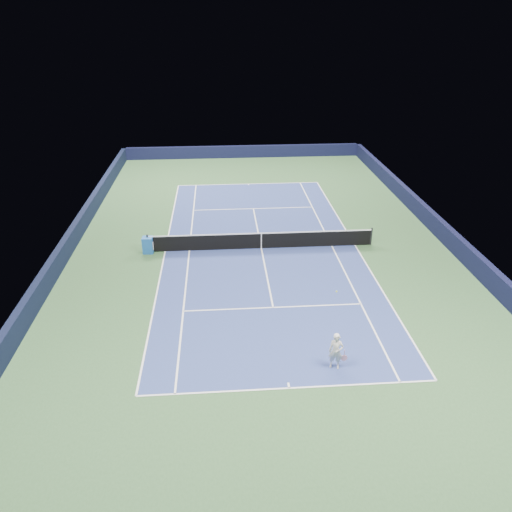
{
  "coord_description": "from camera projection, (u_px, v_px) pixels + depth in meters",
  "views": [
    {
      "loc": [
        -2.27,
        -25.82,
        12.29
      ],
      "look_at": [
        -0.53,
        -3.0,
        1.0
      ],
      "focal_mm": 35.0,
      "sensor_mm": 36.0,
      "label": 1
    }
  ],
  "objects": [
    {
      "name": "center_mark_near",
      "position": [
        289.0,
        385.0,
        18.18
      ],
      "size": [
        0.08,
        0.3,
        0.0
      ],
      "primitive_type": "cube",
      "color": "white",
      "rests_on": "ground"
    },
    {
      "name": "center_service_line",
      "position": [
        261.0,
        248.0,
        28.68
      ],
      "size": [
        0.08,
        12.8,
        0.0
      ],
      "primitive_type": "cube",
      "color": "white",
      "rests_on": "ground"
    },
    {
      "name": "tennis_player",
      "position": [
        336.0,
        351.0,
        18.79
      ],
      "size": [
        0.77,
        1.29,
        2.8
      ],
      "color": "silver",
      "rests_on": "ground"
    },
    {
      "name": "sideline_singles_right",
      "position": [
        332.0,
        246.0,
        28.96
      ],
      "size": [
        0.08,
        23.77,
        0.0
      ],
      "primitive_type": "cube",
      "color": "white",
      "rests_on": "ground"
    },
    {
      "name": "wall_left",
      "position": [
        67.0,
        246.0,
        27.7
      ],
      "size": [
        0.35,
        40.0,
        1.1
      ],
      "primitive_type": "cube",
      "color": "black",
      "rests_on": "ground"
    },
    {
      "name": "court_surface",
      "position": [
        261.0,
        248.0,
        28.68
      ],
      "size": [
        10.97,
        23.77,
        0.01
      ],
      "primitive_type": "cube",
      "color": "navy",
      "rests_on": "ground"
    },
    {
      "name": "sponsor_cube",
      "position": [
        148.0,
        245.0,
        27.97
      ],
      "size": [
        0.61,
        0.55,
        0.94
      ],
      "color": "#1B55A6",
      "rests_on": "ground"
    },
    {
      "name": "center_mark_far",
      "position": [
        249.0,
        184.0,
        39.17
      ],
      "size": [
        0.08,
        0.3,
        0.0
      ],
      "primitive_type": "cube",
      "color": "white",
      "rests_on": "ground"
    },
    {
      "name": "baseline_near",
      "position": [
        289.0,
        388.0,
        18.05
      ],
      "size": [
        10.97,
        0.08,
        0.0
      ],
      "primitive_type": "cube",
      "color": "white",
      "rests_on": "ground"
    },
    {
      "name": "sideline_doubles_left",
      "position": [
        165.0,
        251.0,
        28.3
      ],
      "size": [
        0.08,
        23.77,
        0.0
      ],
      "primitive_type": "cube",
      "color": "white",
      "rests_on": "ground"
    },
    {
      "name": "baseline_far",
      "position": [
        248.0,
        184.0,
        39.3
      ],
      "size": [
        10.97,
        0.08,
        0.0
      ],
      "primitive_type": "cube",
      "color": "white",
      "rests_on": "ground"
    },
    {
      "name": "wall_far",
      "position": [
        243.0,
        152.0,
        46.16
      ],
      "size": [
        22.0,
        0.35,
        1.1
      ],
      "primitive_type": "cube",
      "color": "black",
      "rests_on": "ground"
    },
    {
      "name": "ground",
      "position": [
        261.0,
        248.0,
        28.68
      ],
      "size": [
        40.0,
        40.0,
        0.0
      ],
      "primitive_type": "plane",
      "color": "#2E512C",
      "rests_on": "ground"
    },
    {
      "name": "wall_right",
      "position": [
        445.0,
        234.0,
        29.17
      ],
      "size": [
        0.35,
        40.0,
        1.1
      ],
      "primitive_type": "cube",
      "color": "#111233",
      "rests_on": "ground"
    },
    {
      "name": "sideline_singles_left",
      "position": [
        189.0,
        250.0,
        28.39
      ],
      "size": [
        0.08,
        23.77,
        0.0
      ],
      "primitive_type": "cube",
      "color": "white",
      "rests_on": "ground"
    },
    {
      "name": "sideline_doubles_right",
      "position": [
        355.0,
        245.0,
        29.05
      ],
      "size": [
        0.08,
        23.77,
        0.0
      ],
      "primitive_type": "cube",
      "color": "white",
      "rests_on": "ground"
    },
    {
      "name": "tennis_net",
      "position": [
        261.0,
        240.0,
        28.46
      ],
      "size": [
        12.9,
        0.1,
        1.07
      ],
      "color": "black",
      "rests_on": "ground"
    },
    {
      "name": "service_line_near",
      "position": [
        273.0,
        307.0,
        22.95
      ],
      "size": [
        8.23,
        0.08,
        0.0
      ],
      "primitive_type": "cube",
      "color": "white",
      "rests_on": "ground"
    },
    {
      "name": "service_line_far",
      "position": [
        253.0,
        209.0,
        34.4
      ],
      "size": [
        8.23,
        0.08,
        0.0
      ],
      "primitive_type": "cube",
      "color": "white",
      "rests_on": "ground"
    }
  ]
}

